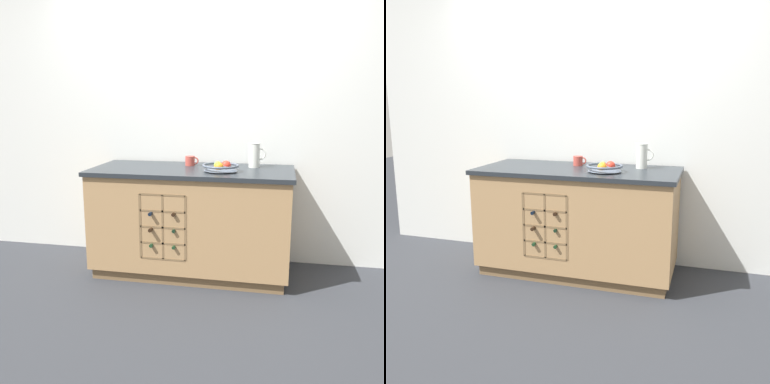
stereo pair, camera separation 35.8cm
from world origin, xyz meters
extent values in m
plane|color=#2D3035|center=(0.00, 0.00, 0.00)|extent=(14.00, 14.00, 0.00)
cube|color=silver|center=(0.00, 0.42, 1.27)|extent=(4.40, 0.06, 2.55)
cube|color=brown|center=(0.00, 0.00, 0.04)|extent=(1.57, 0.65, 0.09)
cube|color=tan|center=(0.00, 0.00, 0.48)|extent=(1.63, 0.71, 0.78)
cube|color=#23282D|center=(0.00, 0.00, 0.89)|extent=(1.67, 0.75, 0.03)
cube|color=brown|center=(-0.16, -0.25, 0.49)|extent=(0.37, 0.01, 0.52)
cube|color=brown|center=(-0.34, -0.31, 0.49)|extent=(0.02, 0.10, 0.52)
cube|color=brown|center=(0.02, -0.31, 0.49)|extent=(0.02, 0.10, 0.52)
cube|color=brown|center=(-0.16, -0.31, 0.23)|extent=(0.37, 0.10, 0.02)
cube|color=brown|center=(-0.16, -0.31, 0.36)|extent=(0.37, 0.10, 0.02)
cube|color=brown|center=(-0.16, -0.31, 0.49)|extent=(0.37, 0.10, 0.02)
cube|color=brown|center=(-0.16, -0.31, 0.62)|extent=(0.37, 0.10, 0.02)
cube|color=brown|center=(-0.16, -0.31, 0.75)|extent=(0.37, 0.10, 0.02)
cube|color=brown|center=(-0.16, -0.31, 0.49)|extent=(0.02, 0.10, 0.52)
cylinder|color=#19381E|center=(-0.25, -0.20, 0.34)|extent=(0.08, 0.20, 0.08)
cylinder|color=#19381E|center=(-0.25, -0.34, 0.34)|extent=(0.03, 0.09, 0.03)
cylinder|color=#19381E|center=(-0.07, -0.19, 0.34)|extent=(0.07, 0.20, 0.07)
cylinder|color=#19381E|center=(-0.07, -0.34, 0.34)|extent=(0.03, 0.09, 0.03)
cylinder|color=black|center=(-0.25, -0.22, 0.47)|extent=(0.08, 0.19, 0.08)
cylinder|color=black|center=(-0.25, -0.36, 0.47)|extent=(0.03, 0.08, 0.03)
cylinder|color=black|center=(-0.07, -0.21, 0.47)|extent=(0.07, 0.18, 0.07)
cylinder|color=black|center=(-0.07, -0.34, 0.47)|extent=(0.03, 0.08, 0.03)
cylinder|color=black|center=(-0.25, -0.21, 0.60)|extent=(0.07, 0.20, 0.07)
cylinder|color=black|center=(-0.25, -0.35, 0.60)|extent=(0.03, 0.08, 0.03)
cylinder|color=black|center=(-0.07, -0.19, 0.60)|extent=(0.08, 0.20, 0.08)
cylinder|color=black|center=(-0.07, -0.34, 0.60)|extent=(0.03, 0.09, 0.03)
cylinder|color=#4C5666|center=(0.25, -0.11, 0.91)|extent=(0.13, 0.13, 0.01)
cone|color=#4C5666|center=(0.25, -0.11, 0.94)|extent=(0.27, 0.27, 0.05)
torus|color=#4C5666|center=(0.25, -0.11, 0.95)|extent=(0.29, 0.29, 0.02)
sphere|color=red|center=(0.24, -0.09, 0.95)|extent=(0.07, 0.07, 0.07)
sphere|color=red|center=(0.29, -0.07, 0.95)|extent=(0.08, 0.08, 0.08)
sphere|color=#7FA838|center=(0.22, -0.04, 0.95)|extent=(0.07, 0.07, 0.07)
sphere|color=orange|center=(0.25, -0.16, 0.95)|extent=(0.08, 0.08, 0.08)
cylinder|color=silver|center=(0.50, 0.18, 1.01)|extent=(0.09, 0.09, 0.21)
torus|color=silver|center=(0.50, 0.18, 1.11)|extent=(0.10, 0.10, 0.01)
torus|color=silver|center=(0.55, 0.18, 1.02)|extent=(0.10, 0.01, 0.10)
cylinder|color=#B7473D|center=(-0.05, 0.16, 0.95)|extent=(0.08, 0.08, 0.08)
torus|color=#B7473D|center=(-0.01, 0.16, 0.95)|extent=(0.07, 0.01, 0.07)
camera|label=1|loc=(0.71, -3.44, 1.46)|focal=40.00mm
camera|label=2|loc=(1.05, -3.35, 1.46)|focal=40.00mm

